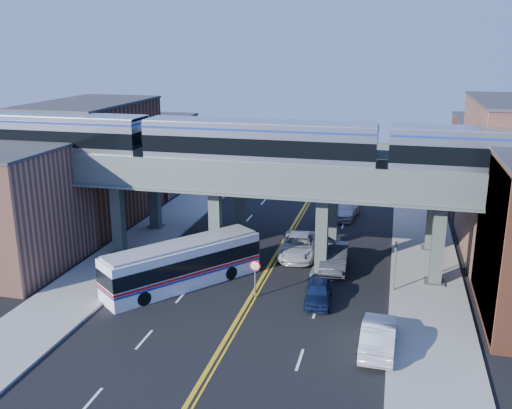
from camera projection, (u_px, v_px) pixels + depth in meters
ground at (239, 317)px, 35.24m from camera, size 120.00×120.00×0.00m
sidewalk_west at (137, 246)px, 47.20m from camera, size 5.00×70.00×0.16m
sidewalk_east at (426, 272)px, 41.91m from camera, size 5.00×70.00×0.16m
building_west_a at (11, 209)px, 42.00m from camera, size 8.00×10.00×9.00m
building_west_b at (93, 163)px, 52.93m from camera, size 8.00×14.00×11.00m
building_west_c at (151, 154)px, 65.47m from camera, size 8.00×10.00×8.00m
building_east_c at (495, 166)px, 56.81m from camera, size 8.00×10.00×9.00m
mural_panel at (488, 242)px, 34.32m from camera, size 0.10×9.50×9.50m
elevated_viaduct_near at (268, 185)px, 40.93m from camera, size 52.00×3.60×7.40m
elevated_viaduct_far at (286, 165)px, 47.47m from camera, size 52.00×3.60×7.40m
transit_train at (259, 144)px, 40.27m from camera, size 50.81×3.19×3.72m
stop_sign at (255, 273)px, 37.49m from camera, size 0.76×0.09×2.63m
traffic_signal at (395, 261)px, 38.09m from camera, size 0.15×0.18×4.10m
transit_bus at (183, 265)px, 39.42m from camera, size 9.12×10.63×2.97m
car_lane_a at (318, 292)px, 37.08m from camera, size 2.04×4.33×1.43m
car_lane_b at (334, 257)px, 42.49m from camera, size 2.14×5.52×1.79m
car_lane_c at (299, 246)px, 45.09m from camera, size 3.16×6.20×1.68m
car_lane_d at (345, 209)px, 55.19m from camera, size 2.92×5.81×1.62m
car_parked_curb at (378, 335)px, 31.30m from camera, size 1.92×5.25×1.72m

